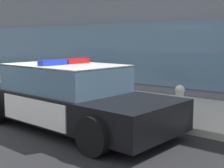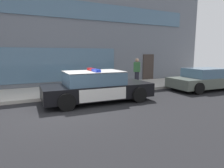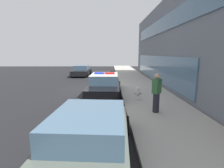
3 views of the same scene
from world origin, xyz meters
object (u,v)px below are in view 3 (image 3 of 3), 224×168
Objects in this scene: police_cruiser at (104,85)px; pedestrian_on_sidewalk at (156,93)px; fire_hydrant at (138,94)px; car_far_lane at (82,71)px; car_down_street at (89,137)px.

pedestrian_on_sidewalk reaches higher than police_cruiser.
fire_hydrant is 0.15× the size of car_far_lane.
car_far_lane is 14.92m from pedestrian_on_sidewalk.
police_cruiser reaches higher than fire_hydrant.
car_down_street is (5.27, -2.05, 0.13)m from fire_hydrant.
car_down_street is at bearing -21.22° from fire_hydrant.
car_down_street reaches higher than fire_hydrant.
car_far_lane is (-11.80, -5.07, 0.13)m from fire_hydrant.
car_far_lane is (-10.13, -3.16, -0.05)m from police_cruiser.
police_cruiser is 6.74× the size of fire_hydrant.
car_far_lane is at bearing -156.74° from fire_hydrant.
police_cruiser is 4.42m from pedestrian_on_sidewalk.
police_cruiser is 6.94m from car_down_street.
police_cruiser is 2.54m from fire_hydrant.
car_down_street and car_far_lane have the same top height.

